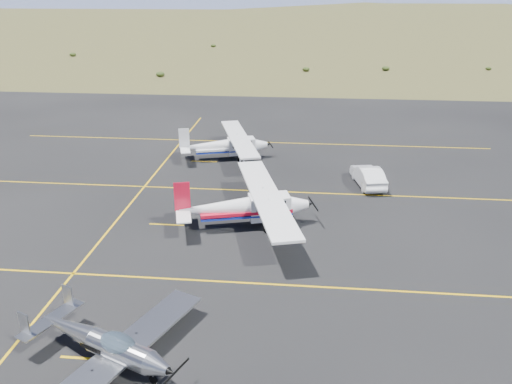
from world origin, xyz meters
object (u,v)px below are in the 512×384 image
(aircraft_low_wing, at_px, (106,344))
(aircraft_plain, at_px, (226,145))
(sedan, at_px, (368,176))
(aircraft_cessna, at_px, (246,205))

(aircraft_low_wing, relative_size, aircraft_plain, 0.78)
(sedan, bearing_deg, aircraft_low_wing, 48.29)
(aircraft_plain, xyz_separation_m, sedan, (10.36, -4.57, -0.47))
(aircraft_cessna, height_order, aircraft_plain, aircraft_cessna)
(aircraft_plain, bearing_deg, aircraft_cessna, -92.37)
(aircraft_low_wing, xyz_separation_m, sedan, (11.07, 18.38, -0.17))
(aircraft_low_wing, bearing_deg, sedan, 81.90)
(aircraft_low_wing, height_order, sedan, aircraft_low_wing)
(aircraft_low_wing, height_order, aircraft_plain, aircraft_plain)
(aircraft_low_wing, distance_m, aircraft_plain, 22.97)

